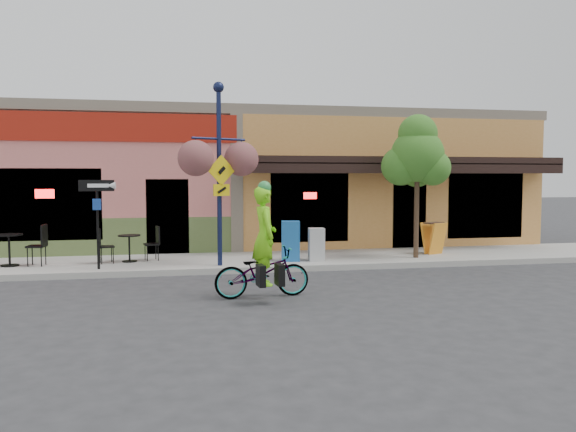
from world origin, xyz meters
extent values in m
plane|color=#2D2D30|center=(0.00, 0.00, 0.00)|extent=(90.00, 90.00, 0.00)
cube|color=#9E9B93|center=(0.00, 2.00, 0.07)|extent=(24.00, 3.00, 0.15)
cube|color=#A8A59E|center=(0.00, 0.55, 0.07)|extent=(24.00, 0.12, 0.15)
imported|color=#9B2B0E|center=(-1.09, -2.25, 0.49)|extent=(1.93, 0.82, 0.99)
imported|color=#78E317|center=(-1.04, -2.25, 0.96)|extent=(0.52, 0.74, 1.93)
camera|label=1|loc=(-2.67, -13.04, 2.36)|focal=35.00mm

